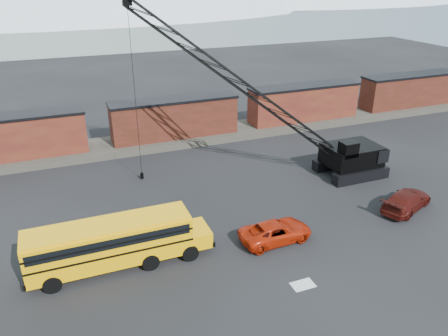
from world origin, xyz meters
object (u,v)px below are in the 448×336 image
Objects in this scene: school_bus at (116,242)px; crawler_crane at (241,84)px; red_pickup at (276,232)px; maroon_suv at (406,200)px.

school_bus is 16.77m from crawler_crane.
red_pickup is at bearing -6.22° from school_bus.
maroon_suv reaches higher than red_pickup.
school_bus is 0.55× the size of crawler_crane.
crawler_crane reaches higher than maroon_suv.
red_pickup is 0.24× the size of crawler_crane.
red_pickup is 0.96× the size of maroon_suv.
school_bus is at bearing 81.39° from red_pickup.
red_pickup is (10.66, -1.16, -1.08)m from school_bus.
red_pickup is 13.03m from crawler_crane.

